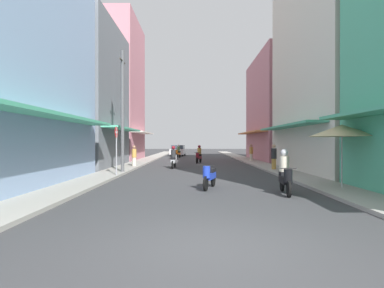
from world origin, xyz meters
The scene contains 19 objects.
ground_plane centered at (0.00, 22.01, 0.00)m, with size 114.42×114.42×0.00m, color #38383A.
sidewalk_left centered at (-5.05, 22.01, 0.06)m, with size 1.70×60.01×0.12m, color #9E9991.
sidewalk_right centered at (5.05, 22.01, 0.06)m, with size 1.70×60.01×0.12m, color #9E9991.
building_left_mid centered at (-8.89, 16.86, 5.17)m, with size 7.05×8.48×10.34m.
building_left_far centered at (-8.90, 25.53, 7.02)m, with size 7.05×8.03×14.06m.
building_right_mid centered at (8.90, 13.50, 8.45)m, with size 7.05×10.63×16.92m.
building_right_far centered at (8.89, 25.31, 5.16)m, with size 7.05×11.08×10.34m.
motorbike_orange centered at (-2.14, 30.29, 0.70)m, with size 0.67×1.77×1.58m.
motorbike_maroon centered at (0.14, 21.50, 0.70)m, with size 0.67×1.77×1.58m.
motorbike_black centered at (2.92, 5.51, 0.70)m, with size 0.55×1.81×1.58m.
motorbike_blue centered at (0.31, 6.70, 0.50)m, with size 0.71×1.76×0.96m.
motorbike_silver centered at (-1.72, 16.22, 0.70)m, with size 0.55×1.81×1.58m.
parked_car centered at (-2.40, 35.55, 0.74)m, with size 2.06×4.22×1.45m.
pedestrian_midway centered at (4.78, 14.10, 0.85)m, with size 0.34×0.34×1.69m.
pedestrian_foreground centered at (5.02, 23.01, 0.82)m, with size 0.34×0.34×1.65m.
pedestrian_crossing centered at (-4.62, 16.76, 0.80)m, with size 0.34×0.34×1.60m.
vendor_umbrella centered at (5.34, 6.39, 2.27)m, with size 2.39×2.39×2.50m.
utility_pole centered at (-4.45, 12.47, 3.66)m, with size 0.20×1.20×7.16m.
street_sign_no_entry centered at (-4.35, 10.67, 1.72)m, with size 0.07×0.60×2.65m.
Camera 1 is at (-0.30, -5.22, 1.82)m, focal length 28.51 mm.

